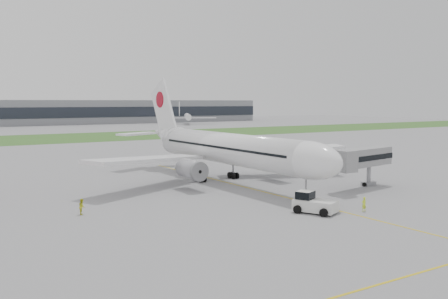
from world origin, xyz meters
TOP-DOWN VIEW (x-y plane):
  - ground at (0.00, 0.00)m, footprint 600.00×600.00m
  - apron_markings at (0.00, -5.00)m, footprint 70.00×70.00m
  - grass_strip at (0.00, 120.00)m, footprint 600.00×50.00m
  - terminal_building at (0.00, 229.87)m, footprint 320.00×22.30m
  - airliner at (0.00, 4.87)m, footprint 48.13×53.95m
  - pushback_tug at (-3.29, -19.88)m, footprint 4.78×5.57m
  - jet_bridge at (13.69, -11.57)m, footprint 13.35×5.81m
  - safety_cone_left at (-3.67, -19.30)m, footprint 0.42×0.42m
  - safety_cone_right at (0.50, -18.64)m, footprint 0.44×0.44m
  - ground_crew_near at (2.32, -22.72)m, footprint 0.66×0.46m
  - ground_crew_far at (-26.69, -6.27)m, footprint 0.92×1.06m
  - distant_aircraft_right at (94.73, 193.31)m, footprint 42.66×40.92m

SIDE VIEW (x-z plane):
  - ground at x=0.00m, z-range 0.00..0.00m
  - apron_markings at x=0.00m, z-range -0.02..0.02m
  - distant_aircraft_right at x=94.73m, z-range -6.33..6.33m
  - grass_strip at x=0.00m, z-range 0.00..0.02m
  - safety_cone_left at x=-3.67m, z-range 0.00..0.58m
  - safety_cone_right at x=0.50m, z-range 0.00..0.60m
  - ground_crew_near at x=2.32m, z-range 0.00..1.74m
  - ground_crew_far at x=-26.69m, z-range 0.00..1.85m
  - pushback_tug at x=-3.29m, z-range -0.10..2.40m
  - jet_bridge at x=13.69m, z-range 1.49..7.71m
  - airliner at x=0.00m, z-range -3.28..14.60m
  - terminal_building at x=0.00m, z-range 0.00..14.00m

